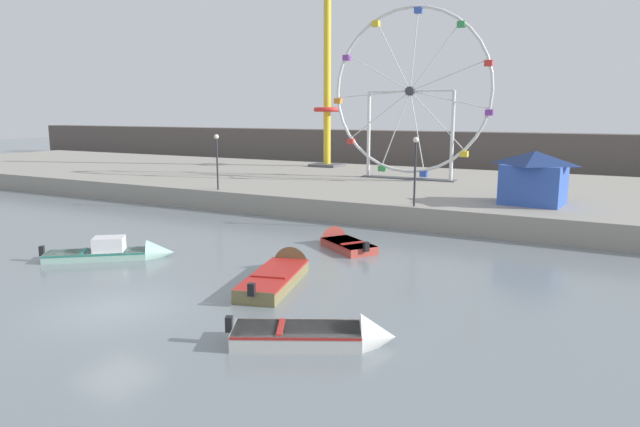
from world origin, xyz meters
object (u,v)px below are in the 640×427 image
motorboat_faded_red (340,242)px  promenade_lamp_near (415,161)px  promenade_lamp_far (217,154)px  motorboat_seafoam (121,252)px  carnival_booth_blue_tent (534,177)px  motorboat_pale_grey (327,336)px  motorboat_olive_wood (283,271)px  ferris_wheel_white_frame (410,94)px  drop_tower_yellow_tower (327,97)px

motorboat_faded_red → promenade_lamp_near: 7.08m
promenade_lamp_far → motorboat_seafoam: bearing=-70.9°
motorboat_seafoam → carnival_booth_blue_tent: carnival_booth_blue_tent is taller
motorboat_faded_red → promenade_lamp_far: (-12.30, 6.06, 3.60)m
motorboat_faded_red → motorboat_pale_grey: size_ratio=0.83×
motorboat_olive_wood → motorboat_faded_red: bearing=-11.7°
ferris_wheel_white_frame → carnival_booth_blue_tent: ferris_wheel_white_frame is taller
motorboat_olive_wood → promenade_lamp_near: bearing=-22.2°
carnival_booth_blue_tent → motorboat_pale_grey: bearing=-92.1°
motorboat_seafoam → promenade_lamp_far: promenade_lamp_far is taller
motorboat_seafoam → motorboat_pale_grey: (12.79, -4.24, -0.01)m
motorboat_pale_grey → carnival_booth_blue_tent: bearing=55.7°
motorboat_pale_grey → promenade_lamp_near: size_ratio=1.23×
motorboat_seafoam → drop_tower_yellow_tower: 32.95m
motorboat_olive_wood → drop_tower_yellow_tower: 34.54m
motorboat_seafoam → promenade_lamp_near: size_ratio=1.34×
motorboat_olive_wood → carnival_booth_blue_tent: 17.49m
ferris_wheel_white_frame → promenade_lamp_far: 15.99m
motorboat_pale_grey → carnival_booth_blue_tent: size_ratio=1.23×
drop_tower_yellow_tower → promenade_lamp_far: 19.21m
motorboat_pale_grey → drop_tower_yellow_tower: size_ratio=0.29×
motorboat_seafoam → promenade_lamp_far: 14.02m
ferris_wheel_white_frame → promenade_lamp_far: ferris_wheel_white_frame is taller
promenade_lamp_far → motorboat_pale_grey: bearing=-44.7°
motorboat_pale_grey → promenade_lamp_far: promenade_lamp_far is taller
motorboat_pale_grey → drop_tower_yellow_tower: 40.97m
ferris_wheel_white_frame → drop_tower_yellow_tower: (-10.61, 6.47, 0.02)m
motorboat_pale_grey → motorboat_olive_wood: (-4.63, 5.07, 0.01)m
motorboat_pale_grey → promenade_lamp_far: 24.50m
motorboat_faded_red → drop_tower_yellow_tower: 29.27m
motorboat_faded_red → motorboat_seafoam: 10.37m
motorboat_faded_red → motorboat_seafoam: size_ratio=0.76×
motorboat_pale_grey → promenade_lamp_near: bearing=73.7°
motorboat_olive_wood → carnival_booth_blue_tent: bearing=-39.8°
drop_tower_yellow_tower → promenade_lamp_near: drop_tower_yellow_tower is taller
motorboat_faded_red → ferris_wheel_white_frame: ferris_wheel_white_frame is taller
motorboat_faded_red → motorboat_seafoam: bearing=75.1°
motorboat_seafoam → carnival_booth_blue_tent: (15.52, 16.47, 2.65)m
drop_tower_yellow_tower → promenade_lamp_near: size_ratio=4.22×
ferris_wheel_white_frame → motorboat_olive_wood: bearing=-82.5°
motorboat_faded_red → ferris_wheel_white_frame: size_ratio=0.30×
motorboat_faded_red → motorboat_pale_grey: same height
motorboat_pale_grey → ferris_wheel_white_frame: bearing=78.2°
ferris_wheel_white_frame → promenade_lamp_far: size_ratio=3.51×
motorboat_faded_red → motorboat_pale_grey: bearing=148.6°
motorboat_olive_wood → promenade_lamp_far: 17.75m
drop_tower_yellow_tower → motorboat_pale_grey: bearing=-62.7°
ferris_wheel_white_frame → carnival_booth_blue_tent: size_ratio=3.39×
ferris_wheel_white_frame → promenade_lamp_near: size_ratio=3.40×
carnival_booth_blue_tent → promenade_lamp_near: promenade_lamp_near is taller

